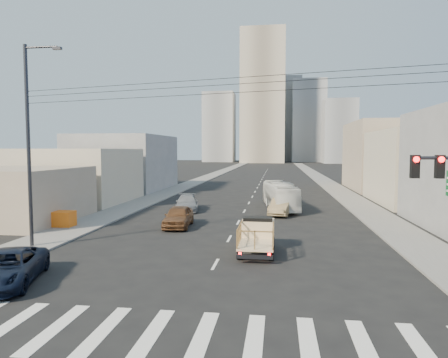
% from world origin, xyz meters
% --- Properties ---
extents(ground, '(420.00, 420.00, 0.00)m').
position_xyz_m(ground, '(0.00, 0.00, 0.00)').
color(ground, black).
rests_on(ground, ground).
extents(sidewalk_left, '(3.50, 180.00, 0.12)m').
position_xyz_m(sidewalk_left, '(-11.75, 70.00, 0.06)').
color(sidewalk_left, slate).
rests_on(sidewalk_left, ground).
extents(sidewalk_right, '(3.50, 180.00, 0.12)m').
position_xyz_m(sidewalk_right, '(11.75, 70.00, 0.06)').
color(sidewalk_right, slate).
rests_on(sidewalk_right, ground).
extents(crosswalk, '(18.59, 3.80, 0.01)m').
position_xyz_m(crosswalk, '(0.02, -6.00, 0.01)').
color(crosswalk, silver).
rests_on(crosswalk, ground).
extents(lane_dashes, '(0.15, 104.00, 0.01)m').
position_xyz_m(lane_dashes, '(0.00, 53.00, 0.01)').
color(lane_dashes, silver).
rests_on(lane_dashes, ground).
extents(flatbed_pickup, '(1.95, 4.41, 1.90)m').
position_xyz_m(flatbed_pickup, '(2.01, 4.65, 1.09)').
color(flatbed_pickup, beige).
rests_on(flatbed_pickup, ground).
extents(navy_pickup, '(3.90, 5.77, 1.47)m').
position_xyz_m(navy_pickup, '(-8.54, -2.24, 0.73)').
color(navy_pickup, black).
rests_on(navy_pickup, ground).
extents(city_bus, '(3.74, 9.76, 2.65)m').
position_xyz_m(city_bus, '(3.39, 22.07, 1.33)').
color(city_bus, silver).
rests_on(city_bus, ground).
extents(sedan_brown, '(2.20, 4.83, 1.61)m').
position_xyz_m(sedan_brown, '(-4.35, 11.51, 0.80)').
color(sedan_brown, brown).
rests_on(sedan_brown, ground).
extents(sedan_tan, '(2.48, 4.88, 1.53)m').
position_xyz_m(sedan_tan, '(3.49, 18.27, 0.77)').
color(sedan_tan, '#917A55').
rests_on(sedan_tan, ground).
extents(sedan_grey, '(3.04, 5.39, 1.48)m').
position_xyz_m(sedan_grey, '(-5.56, 19.60, 0.74)').
color(sedan_grey, gray).
rests_on(sedan_grey, ground).
extents(streetlamp_left, '(2.36, 0.25, 12.00)m').
position_xyz_m(streetlamp_left, '(-11.39, 4.00, 6.44)').
color(streetlamp_left, '#2D2D33').
rests_on(streetlamp_left, ground).
extents(overhead_wires, '(23.01, 5.02, 0.72)m').
position_xyz_m(overhead_wires, '(0.00, 1.50, 8.97)').
color(overhead_wires, black).
rests_on(overhead_wires, ground).
extents(crate_stack, '(1.80, 1.20, 1.14)m').
position_xyz_m(crate_stack, '(-13.00, 9.99, 0.69)').
color(crate_stack, orange).
rests_on(crate_stack, sidewalk_left).
extents(bldg_right_mid, '(11.00, 14.00, 8.00)m').
position_xyz_m(bldg_right_mid, '(19.50, 28.00, 4.00)').
color(bldg_right_mid, beige).
rests_on(bldg_right_mid, ground).
extents(bldg_right_far, '(12.00, 16.00, 10.00)m').
position_xyz_m(bldg_right_far, '(20.00, 44.00, 5.00)').
color(bldg_right_far, tan).
rests_on(bldg_right_far, ground).
extents(bldg_left_near, '(9.00, 10.00, 4.40)m').
position_xyz_m(bldg_left_near, '(-18.00, 12.00, 2.20)').
color(bldg_left_near, tan).
rests_on(bldg_left_near, ground).
extents(bldg_left_mid, '(11.00, 12.00, 6.00)m').
position_xyz_m(bldg_left_mid, '(-19.00, 24.00, 3.00)').
color(bldg_left_mid, beige).
rests_on(bldg_left_mid, ground).
extents(bldg_left_far, '(12.00, 16.00, 8.00)m').
position_xyz_m(bldg_left_far, '(-19.50, 39.00, 4.00)').
color(bldg_left_far, gray).
rests_on(bldg_left_far, ground).
extents(high_rise_tower, '(20.00, 20.00, 60.00)m').
position_xyz_m(high_rise_tower, '(-4.00, 170.00, 30.00)').
color(high_rise_tower, gray).
rests_on(high_rise_tower, ground).
extents(midrise_ne, '(16.00, 16.00, 40.00)m').
position_xyz_m(midrise_ne, '(18.00, 185.00, 20.00)').
color(midrise_ne, gray).
rests_on(midrise_ne, ground).
extents(midrise_nw, '(15.00, 15.00, 34.00)m').
position_xyz_m(midrise_nw, '(-26.00, 180.00, 17.00)').
color(midrise_nw, gray).
rests_on(midrise_nw, ground).
extents(midrise_back, '(18.00, 18.00, 44.00)m').
position_xyz_m(midrise_back, '(6.00, 200.00, 22.00)').
color(midrise_back, gray).
rests_on(midrise_back, ground).
extents(midrise_east, '(14.00, 14.00, 28.00)m').
position_xyz_m(midrise_east, '(30.00, 165.00, 14.00)').
color(midrise_east, gray).
rests_on(midrise_east, ground).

